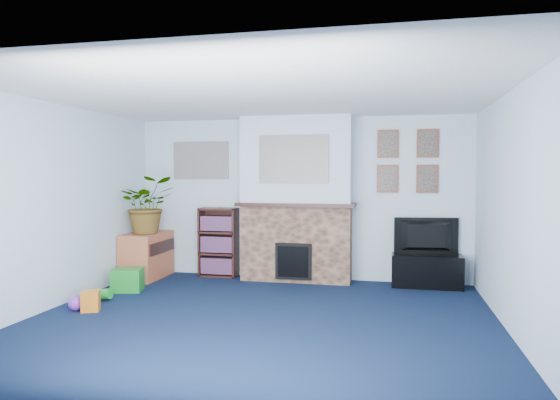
% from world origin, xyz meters
% --- Properties ---
extents(floor, '(5.00, 4.50, 0.01)m').
position_xyz_m(floor, '(0.00, 0.00, 0.00)').
color(floor, '#0D1A34').
rests_on(floor, ground).
extents(ceiling, '(5.00, 4.50, 0.01)m').
position_xyz_m(ceiling, '(0.00, 0.00, 2.40)').
color(ceiling, white).
rests_on(ceiling, wall_back).
extents(wall_back, '(5.00, 0.04, 2.40)m').
position_xyz_m(wall_back, '(0.00, 2.25, 1.20)').
color(wall_back, silver).
rests_on(wall_back, ground).
extents(wall_front, '(5.00, 0.04, 2.40)m').
position_xyz_m(wall_front, '(0.00, -2.25, 1.20)').
color(wall_front, silver).
rests_on(wall_front, ground).
extents(wall_left, '(0.04, 4.50, 2.40)m').
position_xyz_m(wall_left, '(-2.50, 0.00, 1.20)').
color(wall_left, silver).
rests_on(wall_left, ground).
extents(wall_right, '(0.04, 4.50, 2.40)m').
position_xyz_m(wall_right, '(2.50, 0.00, 1.20)').
color(wall_right, silver).
rests_on(wall_right, ground).
extents(chimney_breast, '(1.72, 0.50, 2.40)m').
position_xyz_m(chimney_breast, '(0.00, 2.05, 1.18)').
color(chimney_breast, brown).
rests_on(chimney_breast, ground).
extents(collage_main, '(1.00, 0.03, 0.68)m').
position_xyz_m(collage_main, '(0.00, 1.84, 1.78)').
color(collage_main, gray).
rests_on(collage_main, chimney_breast).
extents(collage_left, '(0.90, 0.03, 0.58)m').
position_xyz_m(collage_left, '(-1.55, 2.23, 1.78)').
color(collage_left, gray).
rests_on(collage_left, wall_back).
extents(portrait_tl, '(0.30, 0.03, 0.40)m').
position_xyz_m(portrait_tl, '(1.30, 2.23, 2.00)').
color(portrait_tl, brown).
rests_on(portrait_tl, wall_back).
extents(portrait_tr, '(0.30, 0.03, 0.40)m').
position_xyz_m(portrait_tr, '(1.85, 2.23, 2.00)').
color(portrait_tr, brown).
rests_on(portrait_tr, wall_back).
extents(portrait_bl, '(0.30, 0.03, 0.40)m').
position_xyz_m(portrait_bl, '(1.30, 2.23, 1.50)').
color(portrait_bl, brown).
rests_on(portrait_bl, wall_back).
extents(portrait_br, '(0.30, 0.03, 0.40)m').
position_xyz_m(portrait_br, '(1.85, 2.23, 1.50)').
color(portrait_br, brown).
rests_on(portrait_br, wall_back).
extents(tv_stand, '(0.95, 0.40, 0.45)m').
position_xyz_m(tv_stand, '(1.85, 2.03, 0.22)').
color(tv_stand, black).
rests_on(tv_stand, ground).
extents(television, '(0.89, 0.22, 0.51)m').
position_xyz_m(television, '(1.85, 2.05, 0.70)').
color(television, black).
rests_on(television, tv_stand).
extents(bookshelf, '(0.58, 0.28, 1.05)m').
position_xyz_m(bookshelf, '(-1.22, 2.11, 0.50)').
color(bookshelf, black).
rests_on(bookshelf, ground).
extents(sideboard, '(0.49, 0.88, 0.68)m').
position_xyz_m(sideboard, '(-2.24, 1.75, 0.35)').
color(sideboard, '#B95F3B').
rests_on(sideboard, ground).
extents(potted_plant, '(1.01, 0.98, 0.86)m').
position_xyz_m(potted_plant, '(-2.19, 1.70, 1.11)').
color(potted_plant, '#26661E').
rests_on(potted_plant, sideboard).
extents(mantel_clock, '(0.11, 0.07, 0.16)m').
position_xyz_m(mantel_clock, '(-0.08, 2.00, 1.22)').
color(mantel_clock, gold).
rests_on(mantel_clock, chimney_breast).
extents(mantel_candle, '(0.04, 0.04, 0.14)m').
position_xyz_m(mantel_candle, '(0.36, 2.00, 1.23)').
color(mantel_candle, '#B2BFC6').
rests_on(mantel_candle, chimney_breast).
extents(mantel_teddy, '(0.14, 0.14, 0.14)m').
position_xyz_m(mantel_teddy, '(-0.52, 2.00, 1.22)').
color(mantel_teddy, gray).
rests_on(mantel_teddy, chimney_breast).
extents(mantel_can, '(0.06, 0.06, 0.12)m').
position_xyz_m(mantel_can, '(0.71, 2.00, 1.21)').
color(mantel_can, orange).
rests_on(mantel_can, chimney_breast).
extents(green_crate, '(0.44, 0.39, 0.31)m').
position_xyz_m(green_crate, '(-2.08, 0.91, 0.14)').
color(green_crate, '#198C26').
rests_on(green_crate, ground).
extents(toy_ball, '(0.17, 0.17, 0.17)m').
position_xyz_m(toy_ball, '(-2.17, -0.10, 0.09)').
color(toy_ball, purple).
rests_on(toy_ball, ground).
extents(toy_block, '(0.25, 0.25, 0.23)m').
position_xyz_m(toy_block, '(-2.00, -0.07, 0.11)').
color(toy_block, orange).
rests_on(toy_block, ground).
extents(toy_tube, '(0.30, 0.13, 0.17)m').
position_xyz_m(toy_tube, '(-2.17, 0.38, 0.07)').
color(toy_tube, '#198C26').
rests_on(toy_tube, ground).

